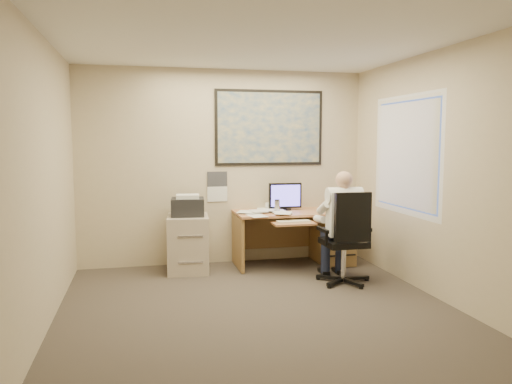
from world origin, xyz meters
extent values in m
cube|color=#3D352F|center=(0.00, 0.00, 0.00)|extent=(4.00, 4.50, 0.00)
cube|color=white|center=(0.00, 0.00, 2.70)|extent=(4.00, 4.50, 0.00)
cube|color=beige|center=(0.00, 2.25, 1.35)|extent=(4.00, 0.00, 2.70)
cube|color=beige|center=(0.00, -2.25, 1.35)|extent=(4.00, 0.00, 2.70)
cube|color=beige|center=(-2.00, 0.00, 1.35)|extent=(0.00, 4.50, 2.70)
cube|color=beige|center=(2.00, 0.00, 1.35)|extent=(0.00, 4.50, 2.70)
cube|color=tan|center=(0.90, 1.88, 0.73)|extent=(1.60, 0.75, 0.03)
cube|color=olive|center=(1.48, 1.88, 0.36)|extent=(0.45, 0.70, 0.70)
cube|color=olive|center=(0.12, 1.88, 0.36)|extent=(0.04, 0.70, 0.70)
cube|color=olive|center=(0.90, 2.22, 0.45)|extent=(1.55, 0.03, 0.55)
cylinder|color=black|center=(0.82, 2.02, 0.76)|extent=(0.19, 0.19, 0.02)
cube|color=black|center=(0.82, 2.00, 0.96)|extent=(0.46, 0.06, 0.35)
cube|color=#6A5DFF|center=(0.82, 1.98, 0.96)|extent=(0.41, 0.02, 0.30)
cube|color=tan|center=(0.76, 1.43, 0.66)|extent=(0.55, 0.30, 0.02)
cube|color=beige|center=(0.76, 1.43, 0.68)|extent=(0.43, 0.14, 0.02)
cube|color=black|center=(1.47, 1.97, 0.78)|extent=(0.25, 0.23, 0.05)
cylinder|color=silver|center=(0.66, 1.84, 0.83)|extent=(0.07, 0.07, 0.16)
cylinder|color=white|center=(0.59, 2.08, 0.80)|extent=(0.08, 0.08, 0.10)
cube|color=white|center=(0.45, 1.88, 0.77)|extent=(0.60, 0.56, 0.03)
cube|color=#1E4C93|center=(0.65, 2.23, 1.90)|extent=(1.56, 0.03, 1.06)
cube|color=white|center=(-0.10, 2.24, 1.08)|extent=(0.28, 0.01, 0.42)
cube|color=#B8A894|center=(-0.55, 1.87, 0.37)|extent=(0.59, 0.68, 0.74)
cube|color=black|center=(-0.55, 1.87, 0.85)|extent=(0.46, 0.41, 0.23)
cube|color=white|center=(-0.55, 1.85, 1.00)|extent=(0.32, 0.26, 0.05)
cylinder|color=silver|center=(1.24, 0.90, 0.26)|extent=(0.06, 0.06, 0.42)
cube|color=black|center=(1.24, 0.90, 0.49)|extent=(0.49, 0.49, 0.07)
cube|color=black|center=(1.23, 0.66, 0.84)|extent=(0.44, 0.07, 0.58)
camera|label=1|loc=(-1.14, -4.64, 1.73)|focal=35.00mm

